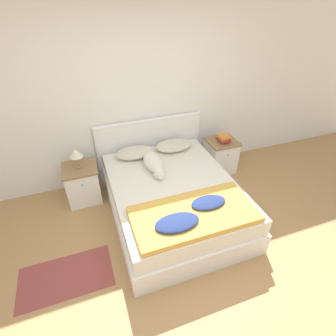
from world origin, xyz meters
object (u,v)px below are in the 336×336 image
Objects in this scene: nightstand_right at (220,155)px; book_stack at (223,138)px; table_lamp at (76,154)px; bed at (173,198)px; pillow_left at (135,152)px; dog at (154,163)px; nightstand_left at (83,183)px; pillow_right at (174,145)px.

nightstand_right is 0.33m from book_stack.
nightstand_right is 2.00× the size of table_lamp.
table_lamp is (-2.24, 0.03, 0.49)m from nightstand_right.
book_stack reaches higher than nightstand_right.
bed is 9.44× the size of book_stack.
dog is (0.17, -0.40, 0.02)m from pillow_left.
nightstand_left is at bearing -174.68° from pillow_left.
bed is at bearing -68.96° from pillow_left.
table_lamp reaches higher than pillow_left.
nightstand_left is at bearing -176.96° from pillow_right.
book_stack is at bearing -0.34° from nightstand_left.
nightstand_left is 0.81× the size of dog.
dog is (-0.45, -0.40, 0.02)m from pillow_right.
dog reaches higher than nightstand_right.
book_stack is (2.24, -0.01, 0.33)m from nightstand_left.
nightstand_left is 2.00× the size of table_lamp.
pillow_left is at bearing 111.04° from bed.
bed is 0.92m from pillow_left.
bed is 1.38m from book_stack.
pillow_right is at bearing 3.04° from nightstand_left.
nightstand_right is 1.46m from pillow_left.
pillow_left is 1.43m from book_stack.
book_stack is 2.25m from table_lamp.
pillow_right is (0.61, 0.00, 0.00)m from pillow_left.
nightstand_right is at bearing -0.64° from table_lamp.
pillow_right reaches higher than nightstand_right.
book_stack reaches higher than bed.
nightstand_left is 0.98× the size of pillow_left.
book_stack is (1.12, 0.71, 0.36)m from bed.
dog is (-0.14, 0.39, 0.36)m from bed.
table_lamp reaches higher than nightstand_left.
nightstand_left is at bearing -90.00° from table_lamp.
pillow_left and pillow_right have the same top height.
nightstand_right is at bearing 32.76° from bed.
pillow_left is 1.00× the size of pillow_right.
pillow_right is (-0.81, 0.08, 0.31)m from nightstand_right.
nightstand_left is 2.27m from book_stack.
nightstand_left is 1.46m from pillow_right.
dog is 1.30m from book_stack.
dog is 1.05m from table_lamp.
nightstand_left is at bearing 161.54° from dog.
pillow_right is 2.64× the size of book_stack.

